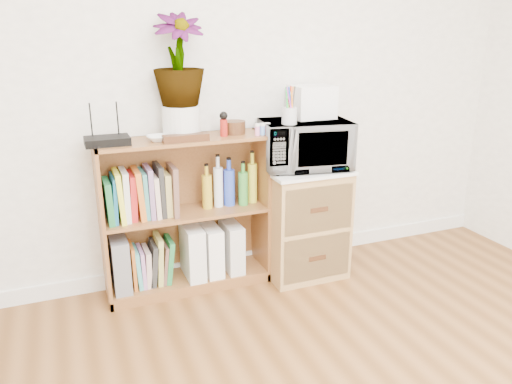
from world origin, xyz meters
TOP-DOWN VIEW (x-y plane):
  - skirting_board at (0.00, 2.24)m, footprint 4.00×0.02m
  - bookshelf at (-0.35, 2.10)m, footprint 1.00×0.30m
  - wicker_unit at (0.40, 2.02)m, footprint 0.50×0.45m
  - microwave at (0.40, 2.02)m, footprint 0.58×0.44m
  - pen_cup at (0.26, 1.95)m, footprint 0.09×0.09m
  - small_appliance at (0.48, 2.10)m, footprint 0.25×0.21m
  - router at (-0.77, 2.08)m, footprint 0.24×0.16m
  - white_bowl at (-0.49, 2.07)m, footprint 0.13×0.13m
  - plant_pot at (-0.35, 2.12)m, footprint 0.22×0.22m
  - potted_plant at (-0.35, 2.12)m, footprint 0.28×0.28m
  - trinket_box at (-0.35, 2.00)m, footprint 0.26×0.06m
  - kokeshi_doll at (-0.11, 2.06)m, footprint 0.04×0.04m
  - wooden_bowl at (-0.03, 2.11)m, footprint 0.13×0.13m
  - paint_jars at (0.11, 2.01)m, footprint 0.11×0.04m
  - file_box at (-0.76, 2.10)m, footprint 0.10×0.26m
  - magazine_holder_left at (-0.32, 2.09)m, footprint 0.11×0.27m
  - magazine_holder_mid at (-0.20, 2.09)m, footprint 0.10×0.25m
  - magazine_holder_right at (-0.06, 2.09)m, footprint 0.10×0.25m
  - cookbooks at (-0.61, 2.10)m, footprint 0.41×0.20m
  - liquor_bottles at (-0.02, 2.10)m, footprint 0.44×0.07m
  - lower_books at (-0.58, 2.10)m, footprint 0.26×0.19m

SIDE VIEW (x-z plane):
  - skirting_board at x=0.00m, z-range 0.00..0.10m
  - lower_books at x=-0.58m, z-range 0.05..0.35m
  - magazine_holder_right at x=-0.06m, z-range 0.07..0.38m
  - magazine_holder_mid at x=-0.20m, z-range 0.07..0.38m
  - file_box at x=-0.76m, z-range 0.07..0.40m
  - magazine_holder_left at x=-0.32m, z-range 0.07..0.40m
  - wicker_unit at x=0.40m, z-range 0.00..0.70m
  - bookshelf at x=-0.35m, z-range 0.00..0.95m
  - cookbooks at x=-0.61m, z-range 0.49..0.79m
  - liquor_bottles at x=-0.02m, z-range 0.49..0.81m
  - microwave at x=0.40m, z-range 0.72..1.02m
  - white_bowl at x=-0.49m, z-range 0.95..0.98m
  - trinket_box at x=-0.35m, z-range 0.95..0.99m
  - router at x=-0.77m, z-range 0.95..0.99m
  - paint_jars at x=0.11m, z-range 0.95..1.01m
  - wooden_bowl at x=-0.03m, z-range 0.95..1.03m
  - kokeshi_doll at x=-0.11m, z-range 0.95..1.05m
  - plant_pot at x=-0.35m, z-range 0.95..1.13m
  - pen_cup at x=0.26m, z-range 1.02..1.11m
  - small_appliance at x=0.48m, z-range 1.02..1.22m
  - potted_plant at x=-0.35m, z-range 1.13..1.64m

